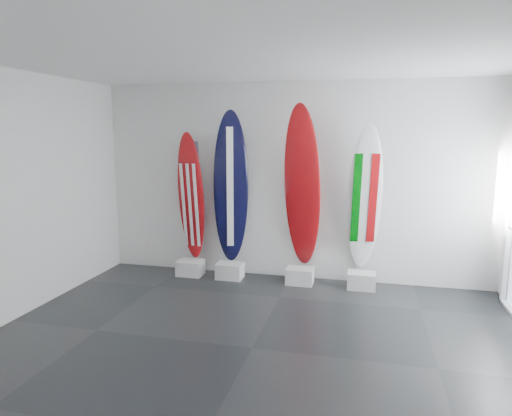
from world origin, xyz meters
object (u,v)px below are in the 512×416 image
(surfboard_navy, at_px, (231,188))
(surfboard_italy, at_px, (365,199))
(surfboard_swiss, at_px, (302,187))
(surfboard_usa, at_px, (191,197))

(surfboard_navy, height_order, surfboard_italy, surfboard_navy)
(surfboard_swiss, distance_m, surfboard_italy, 0.92)
(surfboard_swiss, bearing_deg, surfboard_navy, -169.79)
(surfboard_navy, bearing_deg, surfboard_italy, -18.93)
(surfboard_usa, xyz_separation_m, surfboard_swiss, (1.75, 0.00, 0.20))
(surfboard_swiss, bearing_deg, surfboard_usa, -169.79)
(surfboard_navy, relative_size, surfboard_italy, 1.09)
(surfboard_usa, bearing_deg, surfboard_italy, 9.59)
(surfboard_usa, relative_size, surfboard_swiss, 0.83)
(surfboard_navy, bearing_deg, surfboard_swiss, -18.93)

